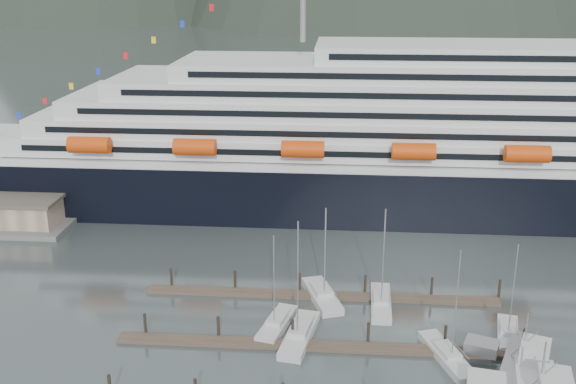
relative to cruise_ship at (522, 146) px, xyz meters
The scene contains 11 objects.
ground 63.76m from the cruise_ship, 118.66° to the right, with size 1600.00×1600.00×0.00m, color #43504F.
cruise_ship is the anchor object (origin of this frame).
dock_mid 63.65m from the cruise_ship, 123.96° to the right, with size 48.18×2.28×3.20m.
dock_far 53.59m from the cruise_ship, 131.95° to the right, with size 48.18×2.28×3.20m.
sailboat_b 63.48m from the cruise_ship, 126.62° to the right, with size 4.64×11.26×16.15m.
sailboat_c 63.43m from the cruise_ship, 130.20° to the right, with size 4.71×9.66×13.16m.
sailboat_d 58.10m from the cruise_ship, 110.66° to the right, with size 5.76×10.76×14.45m.
sailboat_f 54.03m from the cruise_ship, 131.34° to the right, with size 6.11×10.68×14.07m.
sailboat_g 50.38m from the cruise_ship, 123.42° to the right, with size 2.88×10.43×14.53m.
sailboat_h 50.57m from the cruise_ship, 104.15° to the right, with size 4.11×8.71×12.94m.
trawler_e 56.98m from the cruise_ship, 102.56° to the right, with size 10.31×12.47×7.74m.
Camera 1 is at (-2.84, -66.86, 42.55)m, focal length 42.00 mm.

